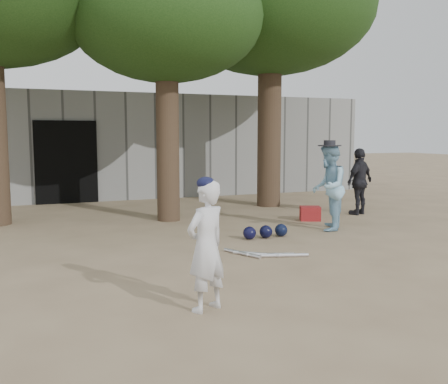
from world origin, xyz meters
name	(u,v)px	position (x,y,z in m)	size (l,w,h in m)	color
ground	(210,273)	(0.00, 0.00, 0.00)	(70.00, 70.00, 0.00)	#937C5E
boy_player	(206,246)	(-0.52, -1.31, 0.68)	(0.50, 0.33, 1.36)	silver
spectator_blue	(329,187)	(3.14, 1.99, 0.83)	(0.80, 0.63, 1.65)	#8EC1DC
spectator_dark	(360,181)	(4.88, 3.34, 0.76)	(0.89, 0.37, 1.52)	black
red_bag	(310,213)	(3.41, 3.05, 0.15)	(0.42, 0.32, 0.30)	maroon
back_building	(99,145)	(0.00, 10.33, 1.50)	(16.00, 5.24, 3.00)	gray
helmet_row	(266,232)	(1.70, 1.76, 0.11)	(0.87, 0.26, 0.23)	black
bat_pile	(263,254)	(1.07, 0.57, 0.03)	(1.07, 0.83, 0.06)	silver
tree_row	(162,4)	(0.74, 5.02, 4.69)	(11.40, 5.80, 6.69)	brown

